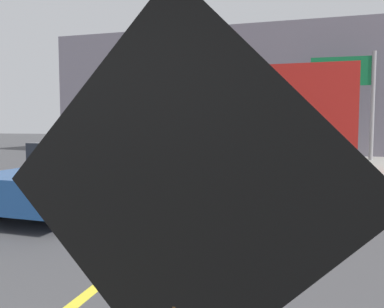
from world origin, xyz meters
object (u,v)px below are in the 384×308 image
Objects in this scene: box_truck at (308,122)px; highway_guide_sign at (354,87)px; roadwork_sign at (175,201)px; pickup_car at (88,173)px; traffic_cone_mid_lane at (194,234)px; traffic_cone_near_sign at (144,307)px; arrow_board_trailer at (215,186)px.

highway_guide_sign is at bearing 67.44° from box_truck.
box_truck is (0.68, 12.59, 0.36)m from roadwork_sign.
pickup_car is 13.59m from highway_guide_sign.
highway_guide_sign is (2.05, 4.93, 1.59)m from box_truck.
box_truck is 9.34m from traffic_cone_mid_lane.
pickup_car reaches higher than traffic_cone_near_sign.
pickup_car is at bearing -120.51° from highway_guide_sign.
roadwork_sign is 6.58m from arrow_board_trailer.
arrow_board_trailer is (-1.25, 6.38, -0.99)m from roadwork_sign.
highway_guide_sign is at bearing 75.47° from traffic_cone_mid_lane.
roadwork_sign is 17.84m from highway_guide_sign.
box_truck is at bearing 86.89° from roadwork_sign.
highway_guide_sign is at bearing 78.03° from traffic_cone_near_sign.
arrow_board_trailer reaches higher than pickup_car.
box_truck is at bearing 82.98° from traffic_cone_near_sign.
highway_guide_sign is 8.48× the size of traffic_cone_mid_lane.
arrow_board_trailer is at bearing 96.16° from traffic_cone_near_sign.
arrow_board_trailer is at bearing 6.80° from pickup_car.
arrow_board_trailer is 2.89m from traffic_cone_mid_lane.
arrow_board_trailer is at bearing -109.65° from highway_guide_sign.
pickup_car is 0.98× the size of highway_guide_sign.
traffic_cone_near_sign is (-1.39, -11.27, -1.51)m from box_truck.
pickup_car is 5.79m from traffic_cone_near_sign.
arrow_board_trailer reaches higher than roadwork_sign.
box_truck is 11.62× the size of traffic_cone_mid_lane.
traffic_cone_near_sign is (3.33, -4.72, -0.37)m from pickup_car.
box_truck is 10.39× the size of traffic_cone_near_sign.
traffic_cone_near_sign is 2.20m from traffic_cone_mid_lane.
traffic_cone_near_sign is (-3.43, -16.19, -3.10)m from highway_guide_sign.
traffic_cone_near_sign is at bearing -101.97° from highway_guide_sign.
roadwork_sign is 12.62m from box_truck.
highway_guide_sign reaches higher than arrow_board_trailer.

